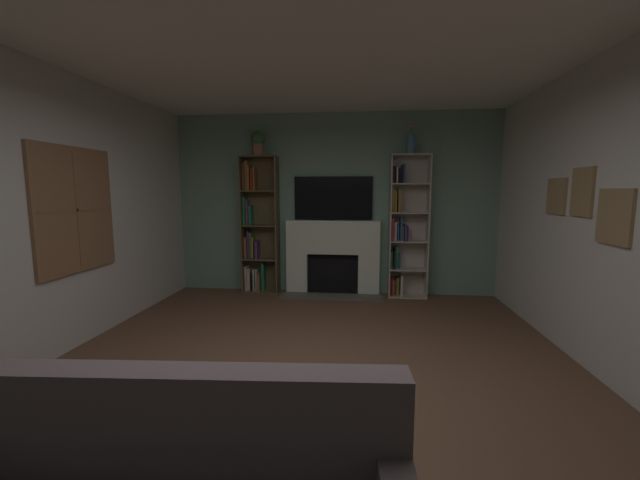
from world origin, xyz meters
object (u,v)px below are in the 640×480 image
object	(u,v)px
tv	(333,198)
potted_plant	(258,142)
fireplace	(333,256)
bookshelf_left	(257,230)
coffee_table	(240,398)
bookshelf_right	(404,229)
vase_with_flowers	(411,144)

from	to	relation	value
tv	potted_plant	distance (m)	1.42
fireplace	bookshelf_left	xyz separation A→B (m)	(-1.20, 0.01, 0.39)
fireplace	coffee_table	size ratio (longest dim) A/B	1.96
fireplace	bookshelf_right	bearing A→B (deg)	-0.39
tv	bookshelf_right	size ratio (longest dim) A/B	0.56
fireplace	tv	distance (m)	0.89
bookshelf_left	vase_with_flowers	world-z (taller)	vase_with_flowers
bookshelf_right	vase_with_flowers	size ratio (longest dim) A/B	4.83
fireplace	bookshelf_right	world-z (taller)	bookshelf_right
tv	bookshelf_left	xyz separation A→B (m)	(-1.20, -0.06, -0.49)
fireplace	bookshelf_left	bearing A→B (deg)	179.59
tv	vase_with_flowers	world-z (taller)	vase_with_flowers
fireplace	vase_with_flowers	xyz separation A→B (m)	(1.13, -0.05, 1.67)
vase_with_flowers	coffee_table	world-z (taller)	vase_with_flowers
fireplace	coffee_table	distance (m)	3.72
tv	vase_with_flowers	distance (m)	1.39
fireplace	bookshelf_left	size ratio (longest dim) A/B	0.72
tv	bookshelf_right	world-z (taller)	bookshelf_right
coffee_table	vase_with_flowers	bearing A→B (deg)	68.72
coffee_table	bookshelf_right	bearing A→B (deg)	69.81
potted_plant	coffee_table	size ratio (longest dim) A/B	0.47
tv	vase_with_flowers	size ratio (longest dim) A/B	2.72
fireplace	tv	bearing A→B (deg)	90.00
tv	potted_plant	xyz separation A→B (m)	(-1.13, -0.12, 0.84)
fireplace	bookshelf_right	size ratio (longest dim) A/B	0.72
bookshelf_left	vase_with_flowers	distance (m)	2.66
bookshelf_left	bookshelf_right	distance (m)	2.27
bookshelf_right	potted_plant	distance (m)	2.56
bookshelf_left	potted_plant	distance (m)	1.34
coffee_table	fireplace	bearing A→B (deg)	85.54
potted_plant	coffee_table	bearing A→B (deg)	-76.98
bookshelf_right	coffee_table	xyz separation A→B (m)	(-1.36, -3.70, -0.68)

